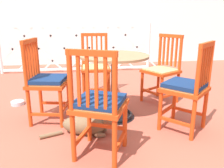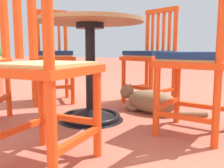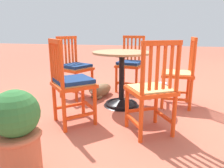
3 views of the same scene
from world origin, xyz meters
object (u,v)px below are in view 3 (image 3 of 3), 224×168
Objects in this scene: pet_water_bowl at (162,84)px; terracotta_planter at (18,132)px; orange_chair_facing_out at (179,74)px; orange_chair_at_corner at (130,65)px; cafe_table at (121,85)px; orange_chair_tucked_in at (75,68)px; orange_chair_by_planter at (72,84)px; tabby_cat at (101,90)px; orange_chair_near_fence at (152,91)px.

terracotta_planter is at bearing -19.11° from pet_water_bowl.
orange_chair_at_corner is at bearing -128.01° from orange_chair_facing_out.
orange_chair_at_corner is (-0.75, 0.00, 0.16)m from cafe_table.
orange_chair_tucked_in is (-0.06, -1.50, 0.01)m from orange_chair_facing_out.
tabby_cat is (-0.99, 0.02, -0.35)m from orange_chair_by_planter.
tabby_cat is at bearing 178.71° from orange_chair_by_planter.
orange_chair_facing_out reaches higher than terracotta_planter.
terracotta_planter is (1.55, -0.42, 0.04)m from cafe_table.
pet_water_bowl is at bearing 176.57° from orange_chair_near_fence.
orange_chair_at_corner and orange_chair_tucked_in have the same top height.
orange_chair_at_corner is 1.00× the size of orange_chair_by_planter.
orange_chair_near_fence is (1.46, 0.42, -0.01)m from orange_chair_at_corner.
cafe_table is 0.76m from orange_chair_at_corner.
orange_chair_facing_out is 0.93m from orange_chair_near_fence.
terracotta_planter is at bearing 10.81° from orange_chair_tucked_in.
orange_chair_facing_out is at bearing 102.87° from cafe_table.
cafe_table is 0.81m from orange_chair_tucked_in.
orange_chair_at_corner is (-0.58, -0.74, 0.01)m from orange_chair_facing_out.
cafe_table is at bearing -0.28° from orange_chair_at_corner.
orange_chair_at_corner is at bearing -163.79° from orange_chair_near_fence.
orange_chair_tucked_in and orange_chair_by_planter have the same top height.
orange_chair_at_corner is 0.68m from tabby_cat.
cafe_table is at bearing 50.51° from tabby_cat.
orange_chair_tucked_in is at bearing -169.19° from terracotta_planter.
orange_chair_tucked_in is 0.97m from orange_chair_by_planter.
orange_chair_facing_out is at bearing 10.52° from pet_water_bowl.
terracotta_planter is at bearing -15.17° from cafe_table.
orange_chair_at_corner reaches higher than cafe_table.
orange_chair_at_corner is at bearing -47.96° from pet_water_bowl.
orange_chair_by_planter is 0.84m from orange_chair_near_fence.
orange_chair_near_fence is at bearing 30.99° from cafe_table.
tabby_cat is 1.31m from pet_water_bowl.
pet_water_bowl is (-0.91, 0.93, -0.07)m from tabby_cat.
orange_chair_by_planter is (0.84, -1.15, 0.01)m from orange_chair_facing_out.
orange_chair_facing_out and orange_chair_tucked_in have the same top height.
terracotta_planter is 3.65× the size of pet_water_bowl.
orange_chair_tucked_in is at bearing -158.89° from orange_chair_by_planter.
orange_chair_at_corner reaches higher than terracotta_planter.
orange_chair_at_corner is at bearing 169.54° from terracotta_planter.
cafe_table is 1.23× the size of terracotta_planter.
orange_chair_by_planter is 5.36× the size of pet_water_bowl.
orange_chair_near_fence is at bearing 51.59° from orange_chair_tucked_in.
orange_chair_tucked_in is at bearing -52.39° from pet_water_bowl.
orange_chair_by_planter is at bearing -53.86° from orange_chair_facing_out.
pet_water_bowl is at bearing 160.89° from terracotta_planter.
tabby_cat is at bearing -97.61° from orange_chair_facing_out.
orange_chair_at_corner reaches higher than pet_water_bowl.
orange_chair_tucked_in reaches higher than tabby_cat.
orange_chair_at_corner is 0.84m from pet_water_bowl.
orange_chair_near_fence is 1.19m from terracotta_planter.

